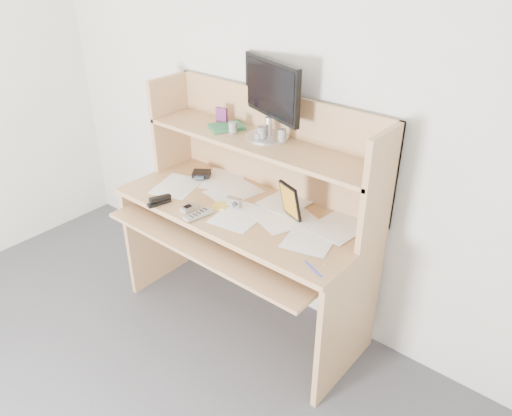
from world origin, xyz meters
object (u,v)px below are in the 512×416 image
Objects in this scene: game_case at (290,201)px; monitor at (271,97)px; desk at (252,210)px; tv_remote at (199,215)px; keyboard at (199,222)px.

monitor is (-0.26, 0.16, 0.44)m from game_case.
monitor is (0.01, 0.14, 0.60)m from desk.
desk reaches higher than game_case.
monitor reaches higher than tv_remote.
monitor is at bearing 64.72° from keyboard.
tv_remote is at bearing -85.39° from monitor.
desk is 0.32m from tv_remote.
tv_remote reaches higher than keyboard.
tv_remote is (0.07, -0.06, 0.10)m from keyboard.
keyboard is 0.14m from tv_remote.
monitor is at bearing 86.21° from tv_remote.
desk reaches higher than tv_remote.
desk is 3.15× the size of monitor.
desk is 0.61m from monitor.
game_case is at bearing -12.62° from monitor.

